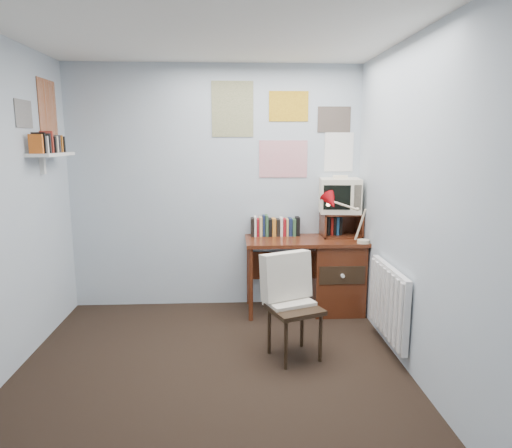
{
  "coord_description": "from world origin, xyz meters",
  "views": [
    {
      "loc": [
        0.17,
        -2.99,
        1.74
      ],
      "look_at": [
        0.38,
        1.02,
        1.0
      ],
      "focal_mm": 32.0,
      "sensor_mm": 36.0,
      "label": 1
    }
  ],
  "objects_px": {
    "tv_riser": "(341,224)",
    "wall_shelf": "(51,154)",
    "desk_chair": "(295,309)",
    "crt_tv": "(340,194)",
    "radiator": "(389,302)",
    "desk": "(331,272)",
    "desk_lamp": "(364,221)"
  },
  "relations": [
    {
      "from": "desk_chair",
      "to": "desk_lamp",
      "type": "distance_m",
      "value": 1.26
    },
    {
      "from": "radiator",
      "to": "wall_shelf",
      "type": "bearing_deg",
      "value": 169.11
    },
    {
      "from": "desk",
      "to": "crt_tv",
      "type": "xyz_separation_m",
      "value": [
        0.1,
        0.13,
        0.8
      ]
    },
    {
      "from": "desk",
      "to": "radiator",
      "type": "height_order",
      "value": "desk"
    },
    {
      "from": "desk_lamp",
      "to": "desk_chair",
      "type": "bearing_deg",
      "value": -133.13
    },
    {
      "from": "desk_lamp",
      "to": "crt_tv",
      "type": "relative_size",
      "value": 1.08
    },
    {
      "from": "desk",
      "to": "desk_chair",
      "type": "height_order",
      "value": "desk_chair"
    },
    {
      "from": "wall_shelf",
      "to": "tv_riser",
      "type": "bearing_deg",
      "value": 10.32
    },
    {
      "from": "desk_lamp",
      "to": "wall_shelf",
      "type": "relative_size",
      "value": 0.7
    },
    {
      "from": "desk_chair",
      "to": "wall_shelf",
      "type": "xyz_separation_m",
      "value": [
        -2.06,
        0.65,
        1.21
      ]
    },
    {
      "from": "desk_chair",
      "to": "desk_lamp",
      "type": "bearing_deg",
      "value": 25.12
    },
    {
      "from": "desk",
      "to": "tv_riser",
      "type": "xyz_separation_m",
      "value": [
        0.12,
        0.11,
        0.48
      ]
    },
    {
      "from": "desk_chair",
      "to": "tv_riser",
      "type": "distance_m",
      "value": 1.39
    },
    {
      "from": "desk_lamp",
      "to": "wall_shelf",
      "type": "height_order",
      "value": "wall_shelf"
    },
    {
      "from": "desk",
      "to": "radiator",
      "type": "distance_m",
      "value": 0.97
    },
    {
      "from": "desk_lamp",
      "to": "wall_shelf",
      "type": "xyz_separation_m",
      "value": [
        -2.83,
        -0.16,
        0.64
      ]
    },
    {
      "from": "tv_riser",
      "to": "wall_shelf",
      "type": "distance_m",
      "value": 2.83
    },
    {
      "from": "desk",
      "to": "desk_lamp",
      "type": "distance_m",
      "value": 0.67
    },
    {
      "from": "tv_riser",
      "to": "wall_shelf",
      "type": "height_order",
      "value": "wall_shelf"
    },
    {
      "from": "tv_riser",
      "to": "crt_tv",
      "type": "height_order",
      "value": "crt_tv"
    },
    {
      "from": "desk_chair",
      "to": "crt_tv",
      "type": "xyz_separation_m",
      "value": [
        0.61,
        1.16,
        0.79
      ]
    },
    {
      "from": "radiator",
      "to": "desk_chair",
      "type": "bearing_deg",
      "value": -172.83
    },
    {
      "from": "desk",
      "to": "tv_riser",
      "type": "distance_m",
      "value": 0.51
    },
    {
      "from": "tv_riser",
      "to": "wall_shelf",
      "type": "relative_size",
      "value": 0.65
    },
    {
      "from": "tv_riser",
      "to": "desk_chair",
      "type": "bearing_deg",
      "value": -118.92
    },
    {
      "from": "tv_riser",
      "to": "crt_tv",
      "type": "relative_size",
      "value": 0.99
    },
    {
      "from": "tv_riser",
      "to": "wall_shelf",
      "type": "xyz_separation_m",
      "value": [
        -2.69,
        -0.49,
        0.74
      ]
    },
    {
      "from": "tv_riser",
      "to": "radiator",
      "type": "xyz_separation_m",
      "value": [
        0.17,
        -1.04,
        -0.47
      ]
    },
    {
      "from": "crt_tv",
      "to": "wall_shelf",
      "type": "distance_m",
      "value": 2.75
    },
    {
      "from": "desk_chair",
      "to": "crt_tv",
      "type": "distance_m",
      "value": 1.53
    },
    {
      "from": "radiator",
      "to": "crt_tv",
      "type": "bearing_deg",
      "value": 100.16
    },
    {
      "from": "desk",
      "to": "crt_tv",
      "type": "distance_m",
      "value": 0.81
    }
  ]
}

